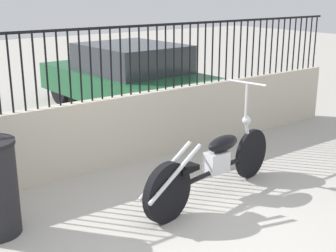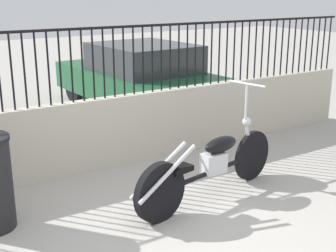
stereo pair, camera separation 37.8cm
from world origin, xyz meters
TOP-DOWN VIEW (x-y plane):
  - ground_plane at (0.00, 0.00)m, footprint 40.00×40.00m
  - low_wall at (0.00, 2.35)m, footprint 9.38×0.18m
  - fence_railing at (-0.00, 2.35)m, footprint 9.38×0.04m
  - motorcycle_black at (0.61, 0.72)m, footprint 2.28×0.71m
  - car_green at (2.12, 4.91)m, footprint 2.06×4.18m

SIDE VIEW (x-z plane):
  - ground_plane at x=0.00m, z-range 0.00..0.00m
  - motorcycle_black at x=0.61m, z-range -0.24..1.06m
  - low_wall at x=0.00m, z-range 0.00..0.97m
  - car_green at x=2.12m, z-range 0.00..1.34m
  - fence_railing at x=0.00m, z-range 1.09..2.03m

